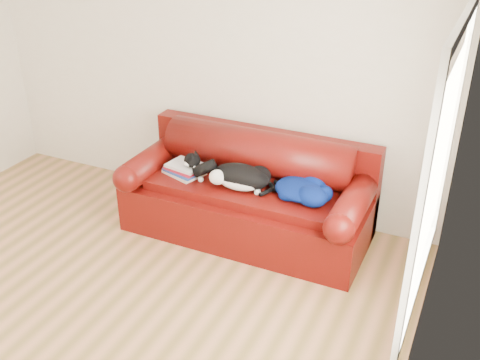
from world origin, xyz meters
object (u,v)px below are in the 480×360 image
(book_stack, at_px, (185,169))
(sofa_base, at_px, (247,209))
(blanket, at_px, (303,188))
(cat, at_px, (240,177))

(book_stack, bearing_deg, sofa_base, 7.90)
(sofa_base, height_order, blanket, blanket)
(cat, height_order, blanket, cat)
(blanket, bearing_deg, cat, -170.14)
(cat, relative_size, blanket, 1.33)
(sofa_base, relative_size, blanket, 3.90)
(blanket, bearing_deg, sofa_base, 177.72)
(book_stack, relative_size, cat, 0.54)
(cat, distance_m, blanket, 0.53)
(sofa_base, relative_size, cat, 2.92)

